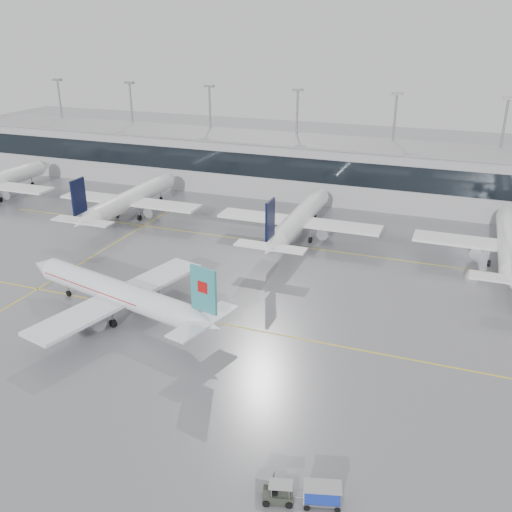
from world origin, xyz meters
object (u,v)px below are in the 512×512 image
at_px(air_canada_jet, 120,294).
at_px(baggage_cart, 322,493).
at_px(gse_unit, 265,481).
at_px(baggage_tug, 278,495).

relative_size(air_canada_jet, baggage_cart, 10.09).
xyz_separation_m(air_canada_jet, gse_unit, (28.16, -21.63, -2.70)).
bearing_deg(baggage_cart, air_canada_jet, 131.12).
bearing_deg(baggage_cart, gse_unit, 163.49).
bearing_deg(baggage_tug, gse_unit, 129.84).
height_order(baggage_tug, gse_unit, baggage_tug).
relative_size(air_canada_jet, baggage_tug, 9.03).
bearing_deg(gse_unit, baggage_tug, -41.40).
distance_m(baggage_tug, gse_unit, 1.85).
height_order(baggage_tug, baggage_cart, baggage_cart).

